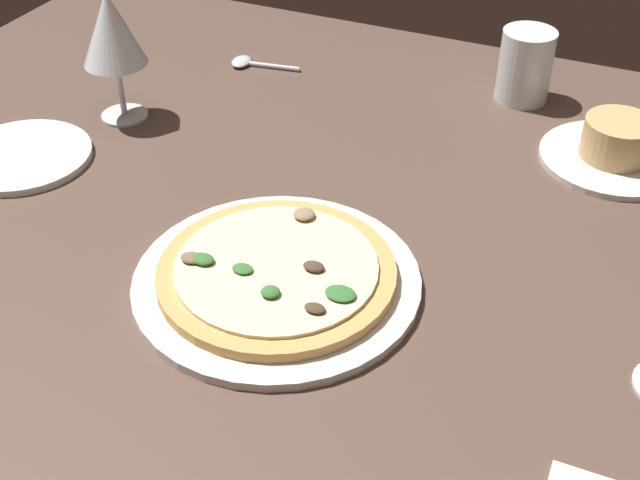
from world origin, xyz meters
The scene contains 7 objects.
dining_table centered at (0.00, 0.00, 2.00)cm, with size 150.00×110.00×4.00cm, color brown.
pizza_main centered at (-4.99, -10.15, 5.15)cm, with size 29.11×29.11×3.36cm.
ramekin_on_saucer centered at (22.37, 27.98, 6.03)cm, with size 18.01×18.01×5.64cm.
wine_glass_far centered at (-39.27, 12.80, 16.14)cm, with size 8.20×8.20×17.29cm.
water_glass centered at (8.05, 39.72, 8.32)cm, with size 7.28×7.28×9.87cm.
side_plate centered at (-44.59, -1.49, 4.45)cm, with size 17.11×17.11×0.90cm, color white.
spoon centered at (-31.28, 33.47, 4.46)cm, with size 10.72×4.39×1.00cm.
Camera 1 is at (25.28, -67.11, 58.86)cm, focal length 46.87 mm.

